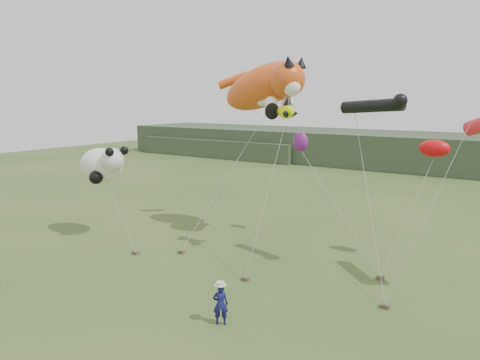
# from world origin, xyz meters

# --- Properties ---
(ground) EXTENTS (120.00, 120.00, 0.00)m
(ground) POSITION_xyz_m (0.00, 0.00, 0.00)
(ground) COLOR #385123
(ground) RESTS_ON ground
(headland) EXTENTS (90.00, 13.00, 4.00)m
(headland) POSITION_xyz_m (-3.11, 44.69, 1.92)
(headland) COLOR #2D3D28
(headland) RESTS_ON ground
(festival_attendant) EXTENTS (0.67, 0.63, 1.55)m
(festival_attendant) POSITION_xyz_m (0.33, -0.16, 0.77)
(festival_attendant) COLOR #15144E
(festival_attendant) RESTS_ON ground
(sandbag_anchors) EXTENTS (13.32, 4.09, 0.17)m
(sandbag_anchors) POSITION_xyz_m (-1.33, 4.89, 0.08)
(sandbag_anchors) COLOR brown
(sandbag_anchors) RESTS_ON ground
(cat_kite) EXTENTS (6.91, 3.69, 4.01)m
(cat_kite) POSITION_xyz_m (-4.19, 10.73, 8.93)
(cat_kite) COLOR #D74E16
(cat_kite) RESTS_ON ground
(fish_kite) EXTENTS (2.33, 1.54, 1.13)m
(fish_kite) POSITION_xyz_m (-1.67, 7.58, 7.57)
(fish_kite) COLOR #D8EB06
(fish_kite) RESTS_ON ground
(tube_kites) EXTENTS (8.74, 2.47, 1.79)m
(tube_kites) POSITION_xyz_m (6.22, 8.00, 7.64)
(tube_kites) COLOR black
(tube_kites) RESTS_ON ground
(panda_kite) EXTENTS (3.58, 2.31, 2.22)m
(panda_kite) POSITION_xyz_m (-12.09, 5.02, 4.34)
(panda_kite) COLOR white
(panda_kite) RESTS_ON ground
(misc_kites) EXTENTS (8.70, 1.26, 1.13)m
(misc_kites) POSITION_xyz_m (2.21, 11.22, 5.75)
(misc_kites) COLOR red
(misc_kites) RESTS_ON ground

